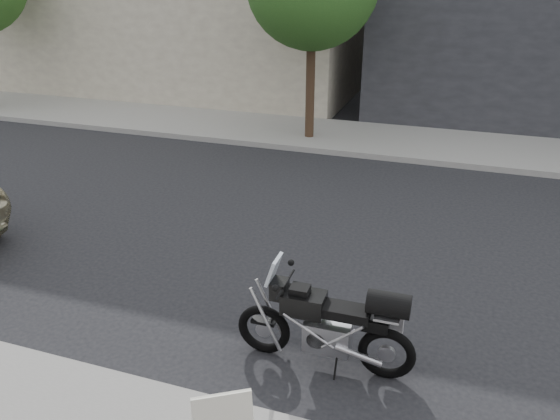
# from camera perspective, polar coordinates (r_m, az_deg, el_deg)

# --- Properties ---
(ground) EXTENTS (120.00, 120.00, 0.00)m
(ground) POSITION_cam_1_polar(r_m,az_deg,el_deg) (9.50, 4.64, -3.99)
(ground) COLOR black
(ground) RESTS_ON ground
(far_sidewalk) EXTENTS (44.00, 3.00, 0.15)m
(far_sidewalk) POSITION_cam_1_polar(r_m,az_deg,el_deg) (15.42, 10.79, 7.14)
(far_sidewalk) COLOR gray
(far_sidewalk) RESTS_ON ground
(motorcycle) EXTENTS (2.20, 0.73, 1.39)m
(motorcycle) POSITION_cam_1_polar(r_m,az_deg,el_deg) (6.61, 5.92, -11.76)
(motorcycle) COLOR black
(motorcycle) RESTS_ON ground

